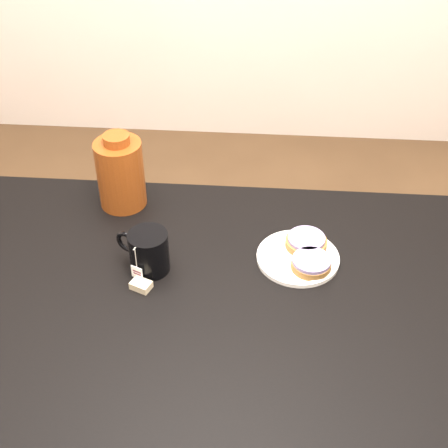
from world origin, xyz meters
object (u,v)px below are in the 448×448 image
at_px(bagel_back, 306,242).
at_px(teabag_pouch, 141,285).
at_px(table, 214,329).
at_px(plate, 298,257).
at_px(bagel_package, 120,173).
at_px(mug, 148,251).
at_px(bagel_front, 311,263).

distance_m(bagel_back, teabag_pouch, 0.41).
relative_size(table, teabag_pouch, 31.11).
height_order(plate, bagel_package, bagel_package).
relative_size(plate, mug, 1.35).
xyz_separation_m(bagel_back, bagel_package, (-0.48, 0.15, 0.07)).
height_order(table, plate, plate).
relative_size(bagel_back, bagel_front, 0.95).
distance_m(bagel_back, mug, 0.38).
bearing_deg(teabag_pouch, bagel_package, 108.11).
relative_size(plate, bagel_front, 1.76).
xyz_separation_m(mug, teabag_pouch, (-0.01, -0.07, -0.04)).
xyz_separation_m(plate, teabag_pouch, (-0.36, -0.12, 0.00)).
height_order(bagel_back, bagel_package, bagel_package).
distance_m(table, bagel_back, 0.31).
bearing_deg(bagel_package, bagel_back, -17.73).
xyz_separation_m(table, bagel_package, (-0.27, 0.35, 0.18)).
bearing_deg(plate, bagel_back, 64.05).
xyz_separation_m(plate, bagel_back, (0.02, 0.04, 0.02)).
relative_size(table, bagel_package, 6.75).
relative_size(plate, teabag_pouch, 4.37).
xyz_separation_m(plate, bagel_package, (-0.46, 0.19, 0.09)).
relative_size(plate, bagel_package, 0.95).
bearing_deg(plate, mug, -170.85).
bearing_deg(mug, plate, 33.24).
bearing_deg(bagel_front, plate, 127.07).
distance_m(mug, bagel_package, 0.28).
distance_m(table, mug, 0.23).
distance_m(bagel_back, bagel_package, 0.51).
height_order(bagel_front, bagel_package, bagel_package).
xyz_separation_m(plate, bagel_front, (0.03, -0.04, 0.02)).
height_order(bagel_back, bagel_front, same).
bearing_deg(mug, teabag_pouch, -72.60).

